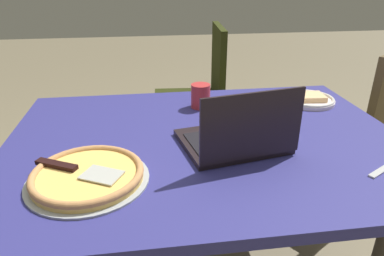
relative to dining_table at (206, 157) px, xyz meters
name	(u,v)px	position (x,y,z in m)	size (l,w,h in m)	color
dining_table	(206,157)	(0.00, 0.00, 0.00)	(1.30, 0.96, 0.71)	navy
laptop	(237,137)	(0.08, -0.09, 0.11)	(0.35, 0.31, 0.21)	black
pizza_plate	(308,99)	(0.48, 0.27, 0.09)	(0.21, 0.21, 0.04)	white
pizza_tray	(87,175)	(-0.35, -0.21, 0.09)	(0.32, 0.32, 0.04)	#A2A8AD
drink_cup	(201,96)	(0.02, 0.28, 0.12)	(0.08, 0.08, 0.09)	#C13133
chair_near	(200,91)	(0.15, 1.04, -0.12)	(0.45, 0.45, 0.92)	#272D0E
chair_far	(359,121)	(0.88, 0.49, -0.13)	(0.56, 0.56, 0.89)	brown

